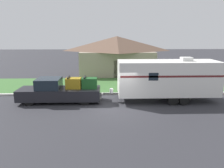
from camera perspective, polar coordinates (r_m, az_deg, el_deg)
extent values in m
plane|color=#2D2D33|center=(15.60, 1.97, -6.49)|extent=(120.00, 120.00, 0.00)
cube|color=beige|center=(19.15, 1.24, -2.53)|extent=(80.00, 0.30, 0.14)
cube|color=#3D6B33|center=(22.69, 0.76, -0.19)|extent=(80.00, 7.00, 0.03)
cube|color=gray|center=(28.92, 1.23, 5.69)|extent=(9.25, 6.12, 3.01)
pyramid|color=brown|center=(28.71, 1.26, 10.53)|extent=(9.99, 6.61, 1.87)
cube|color=#4C3828|center=(25.99, 1.58, 3.83)|extent=(1.00, 0.06, 2.10)
cylinder|color=black|center=(17.30, -20.91, -3.87)|extent=(0.87, 0.28, 0.87)
cylinder|color=black|center=(18.79, -19.31, -2.43)|extent=(0.87, 0.28, 0.87)
cylinder|color=black|center=(16.41, -7.18, -3.97)|extent=(0.87, 0.28, 0.87)
cylinder|color=black|center=(17.98, -6.70, -2.44)|extent=(0.87, 0.28, 0.87)
cube|color=black|center=(17.77, -17.93, -2.44)|extent=(3.43, 2.00, 0.85)
cube|color=#19232D|center=(17.41, -16.17, 0.15)|extent=(1.78, 1.84, 0.79)
cube|color=black|center=(17.16, -7.88, -2.45)|extent=(2.80, 2.00, 0.85)
cube|color=#333333|center=(17.15, -2.98, -3.41)|extent=(0.12, 1.80, 0.20)
cube|color=olive|center=(17.04, -10.02, 0.22)|extent=(1.15, 0.84, 0.80)
cube|color=black|center=(17.00, -11.32, 1.79)|extent=(0.10, 0.92, 0.08)
cube|color=#194C1E|center=(16.91, -5.89, 0.25)|extent=(1.15, 0.84, 0.80)
cube|color=black|center=(16.84, -7.17, 1.83)|extent=(0.10, 0.92, 0.08)
cylinder|color=black|center=(16.85, 15.65, -4.11)|extent=(0.77, 0.22, 0.77)
cylinder|color=black|center=(18.88, 13.69, -2.16)|extent=(0.77, 0.22, 0.77)
cylinder|color=black|center=(17.12, 18.34, -4.02)|extent=(0.77, 0.22, 0.77)
cylinder|color=black|center=(19.12, 16.13, -2.11)|extent=(0.77, 0.22, 0.77)
cube|color=silver|center=(17.46, 14.29, 1.63)|extent=(7.65, 2.48, 2.60)
cube|color=#5B1E1E|center=(16.23, 15.55, 1.88)|extent=(7.50, 0.01, 0.14)
cube|color=#383838|center=(17.08, -0.36, -2.52)|extent=(1.19, 0.12, 0.10)
cylinder|color=silver|center=(17.02, -0.16, -1.78)|extent=(0.28, 0.28, 0.36)
cube|color=silver|center=(17.68, 18.87, 6.20)|extent=(0.80, 0.68, 0.28)
cube|color=#19232D|center=(15.88, 10.80, 1.89)|extent=(0.70, 0.01, 0.56)
cylinder|color=brown|center=(21.19, 20.64, -0.48)|extent=(0.09, 0.09, 1.13)
cube|color=black|center=(21.05, 20.79, 1.30)|extent=(0.48, 0.20, 0.22)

